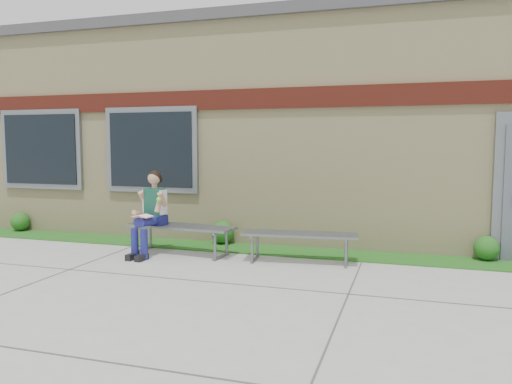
% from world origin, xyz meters
% --- Properties ---
extents(ground, '(80.00, 80.00, 0.00)m').
position_xyz_m(ground, '(0.00, 0.00, 0.00)').
color(ground, '#9E9E99').
rests_on(ground, ground).
extents(grass_strip, '(16.00, 0.80, 0.02)m').
position_xyz_m(grass_strip, '(0.00, 2.60, 0.01)').
color(grass_strip, '#1B4713').
rests_on(grass_strip, ground).
extents(school_building, '(16.20, 6.22, 4.20)m').
position_xyz_m(school_building, '(-0.00, 5.99, 2.10)').
color(school_building, beige).
rests_on(school_building, ground).
extents(bench_left, '(1.89, 0.69, 0.48)m').
position_xyz_m(bench_left, '(-1.91, 1.92, 0.37)').
color(bench_left, slate).
rests_on(bench_left, ground).
extents(bench_right, '(1.80, 0.66, 0.46)m').
position_xyz_m(bench_right, '(0.09, 1.92, 0.35)').
color(bench_right, slate).
rests_on(bench_right, ground).
extents(girl, '(0.48, 0.83, 1.38)m').
position_xyz_m(girl, '(-2.35, 1.71, 0.73)').
color(girl, navy).
rests_on(girl, ground).
extents(shrub_west, '(0.38, 0.38, 0.38)m').
position_xyz_m(shrub_west, '(-6.01, 2.85, 0.21)').
color(shrub_west, '#1B4713').
rests_on(shrub_west, grass_strip).
extents(shrub_mid, '(0.41, 0.41, 0.41)m').
position_xyz_m(shrub_mid, '(-1.53, 2.85, 0.23)').
color(shrub_mid, '#1B4713').
rests_on(shrub_mid, grass_strip).
extents(shrub_east, '(0.38, 0.38, 0.38)m').
position_xyz_m(shrub_east, '(2.84, 2.85, 0.21)').
color(shrub_east, '#1B4713').
rests_on(shrub_east, grass_strip).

